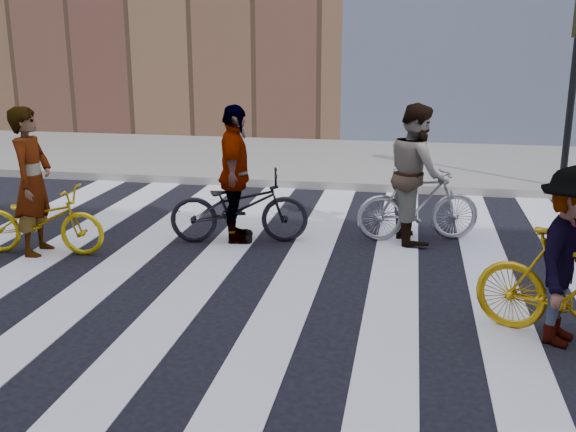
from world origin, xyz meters
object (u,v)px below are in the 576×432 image
(bike_yellow_right, at_px, (572,289))
(bike_dark_rear, at_px, (239,207))
(bike_silver_mid, at_px, (418,205))
(traffic_signal, at_px, (576,62))
(rider_mid, at_px, (416,173))
(bike_yellow_left, at_px, (40,220))
(rider_left, at_px, (32,182))
(rider_rear, at_px, (235,175))
(rider_right, at_px, (570,257))

(bike_yellow_right, height_order, bike_dark_rear, bike_yellow_right)
(bike_yellow_right, bearing_deg, bike_silver_mid, 49.28)
(traffic_signal, height_order, bike_yellow_right, traffic_signal)
(rider_mid, bearing_deg, bike_yellow_left, 92.11)
(bike_yellow_left, bearing_deg, bike_yellow_right, -108.69)
(bike_yellow_right, xyz_separation_m, rider_left, (-6.15, 1.51, 0.42))
(bike_yellow_left, distance_m, bike_dark_rear, 2.56)
(rider_left, xyz_separation_m, rider_rear, (2.38, 0.95, -0.01))
(bike_yellow_right, bearing_deg, rider_right, 114.73)
(rider_left, relative_size, rider_mid, 1.01)
(bike_yellow_right, height_order, rider_rear, rider_rear)
(rider_left, bearing_deg, bike_yellow_left, -94.78)
(bike_yellow_left, relative_size, rider_mid, 0.90)
(bike_yellow_right, xyz_separation_m, rider_right, (-0.05, 0.00, 0.30))
(bike_silver_mid, distance_m, rider_left, 5.03)
(rider_mid, relative_size, rider_rear, 1.01)
(bike_silver_mid, bearing_deg, rider_left, 91.77)
(bike_silver_mid, bearing_deg, rider_right, -171.30)
(bike_dark_rear, distance_m, rider_left, 2.65)
(rider_left, bearing_deg, bike_dark_rear, -73.35)
(bike_yellow_right, relative_size, rider_mid, 0.93)
(bike_silver_mid, xyz_separation_m, bike_yellow_right, (1.35, -2.96, 0.02))
(traffic_signal, bearing_deg, bike_dark_rear, -143.44)
(bike_dark_rear, relative_size, rider_left, 0.99)
(bike_silver_mid, bearing_deg, rider_mid, 74.95)
(bike_silver_mid, xyz_separation_m, bike_dark_rear, (-2.37, -0.50, -0.02))
(traffic_signal, height_order, rider_mid, traffic_signal)
(traffic_signal, bearing_deg, rider_mid, -129.30)
(bike_silver_mid, relative_size, rider_mid, 0.90)
(bike_silver_mid, relative_size, rider_left, 0.89)
(rider_rear, bearing_deg, traffic_signal, -66.08)
(bike_dark_rear, xyz_separation_m, rider_left, (-2.43, -0.95, 0.45))
(rider_mid, relative_size, rider_right, 1.13)
(traffic_signal, distance_m, rider_right, 6.36)
(rider_left, bearing_deg, rider_right, -108.69)
(bike_yellow_right, distance_m, rider_mid, 3.30)
(bike_yellow_left, distance_m, bike_yellow_right, 6.28)
(bike_silver_mid, height_order, rider_left, rider_left)
(bike_dark_rear, bearing_deg, rider_left, 99.08)
(rider_right, bearing_deg, rider_rear, 81.24)
(traffic_signal, height_order, rider_left, traffic_signal)
(traffic_signal, relative_size, rider_mid, 1.78)
(bike_yellow_right, relative_size, rider_right, 1.06)
(rider_rear, bearing_deg, bike_yellow_right, -135.49)
(bike_yellow_left, relative_size, rider_left, 0.89)
(traffic_signal, height_order, rider_right, traffic_signal)
(bike_yellow_left, xyz_separation_m, rider_right, (6.05, -1.51, 0.38))
(bike_silver_mid, xyz_separation_m, rider_right, (1.30, -2.96, 0.32))
(traffic_signal, relative_size, bike_silver_mid, 1.99)
(rider_rear, bearing_deg, rider_left, 99.49)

